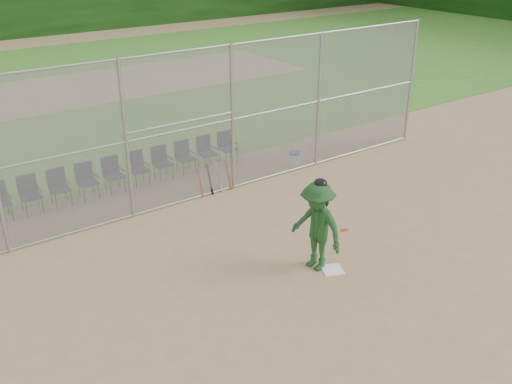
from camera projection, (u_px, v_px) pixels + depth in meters
ground at (326, 283)px, 11.69m from camera, size 100.00×100.00×0.00m
grass_strip at (53, 93)px, 25.02m from camera, size 100.00×100.00×0.00m
dirt_patch_far at (53, 92)px, 25.01m from camera, size 24.00×24.00×0.00m
backstop_fence at (200, 124)px, 14.51m from camera, size 16.09×0.09×4.00m
home_plate at (332, 270)px, 12.11m from camera, size 0.56×0.56×0.02m
batter_at_plate at (317, 226)px, 11.81m from camera, size 1.10×1.42×2.06m
water_cooler at (294, 159)px, 17.28m from camera, size 0.36×0.36×0.45m
spare_bats at (214, 178)px, 15.52m from camera, size 0.96×0.38×0.83m
chair_0 at (0, 203)px, 13.98m from camera, size 0.54×0.52×0.96m
chair_1 at (31, 195)px, 14.36m from camera, size 0.54×0.52×0.96m
chair_2 at (60, 188)px, 14.75m from camera, size 0.54×0.52×0.96m
chair_3 at (88, 182)px, 15.13m from camera, size 0.54×0.52×0.96m
chair_4 at (114, 175)px, 15.52m from camera, size 0.54×0.52×0.96m
chair_5 at (139, 169)px, 15.90m from camera, size 0.54×0.52×0.96m
chair_6 at (163, 163)px, 16.29m from camera, size 0.54×0.52×0.96m
chair_7 at (186, 158)px, 16.67m from camera, size 0.54×0.52×0.96m
chair_8 at (207, 153)px, 17.06m from camera, size 0.54×0.52×0.96m
chair_9 at (228, 148)px, 17.45m from camera, size 0.54×0.52×0.96m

